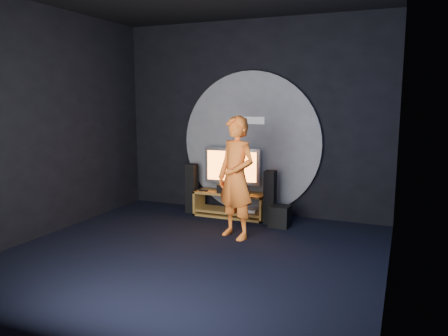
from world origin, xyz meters
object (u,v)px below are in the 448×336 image
(media_console, at_px, (231,206))
(tv, at_px, (232,168))
(tower_speaker_left, at_px, (192,188))
(player, at_px, (236,178))
(tower_speaker_right, at_px, (270,197))
(subwoofer, at_px, (280,216))

(media_console, bearing_deg, tv, 96.35)
(tower_speaker_left, relative_size, player, 0.49)
(tower_speaker_left, xyz_separation_m, tower_speaker_right, (1.56, -0.16, 0.00))
(media_console, distance_m, tower_speaker_right, 0.83)
(tower_speaker_left, height_order, subwoofer, tower_speaker_left)
(media_console, relative_size, tower_speaker_left, 1.43)
(tv, height_order, subwoofer, tv)
(tv, xyz_separation_m, tower_speaker_left, (-0.78, -0.06, -0.43))
(player, bearing_deg, subwoofer, 83.24)
(tower_speaker_left, distance_m, player, 1.76)
(media_console, xyz_separation_m, player, (0.51, -1.08, 0.73))
(player, bearing_deg, tower_speaker_right, 98.07)
(media_console, distance_m, tv, 0.69)
(media_console, distance_m, player, 1.41)
(tv, bearing_deg, subwoofer, -19.18)
(media_console, xyz_separation_m, subwoofer, (0.98, -0.28, -0.02))
(tv, bearing_deg, tower_speaker_right, -15.52)
(subwoofer, bearing_deg, player, -120.31)
(tv, distance_m, subwoofer, 1.26)
(tv, relative_size, player, 0.56)
(tower_speaker_right, distance_m, subwoofer, 0.37)
(media_console, relative_size, subwoofer, 3.68)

